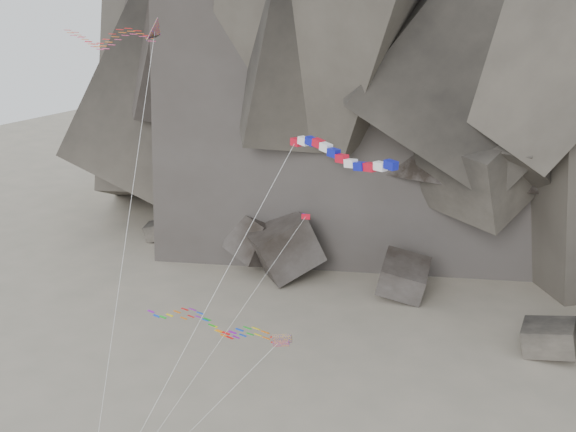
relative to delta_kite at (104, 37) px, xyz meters
The scene contains 5 objects.
boulder_field 45.89m from the delta_kite, 78.19° to the left, with size 77.01×12.68×8.77m.
delta_kite is the anchor object (origin of this frame).
banner_kite 19.68m from the delta_kite, ahead, with size 15.91×16.03×24.88m.
parafoil_kite 23.36m from the delta_kite, 24.63° to the left, with size 15.45×16.53×9.63m.
pennant_kite 20.79m from the delta_kite, ahead, with size 8.26×15.95×19.10m.
Camera 1 is at (26.90, -39.76, 36.20)m, focal length 45.00 mm.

